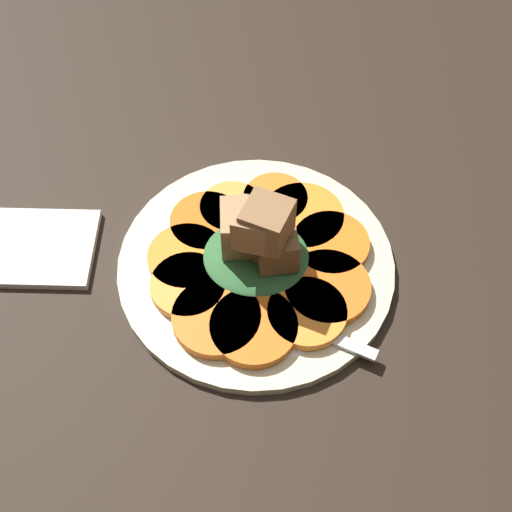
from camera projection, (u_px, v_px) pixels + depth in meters
The scene contains 16 objects.
table_slab at pixel (256, 274), 69.47cm from camera, with size 120.00×120.00×2.00cm, color black.
plate at pixel (256, 265), 68.22cm from camera, with size 26.41×26.41×1.05cm.
carrot_slice_0 at pixel (275, 200), 71.47cm from camera, with size 6.50×6.50×0.98cm, color orange.
carrot_slice_1 at pixel (232, 208), 70.86cm from camera, with size 6.35×6.35×0.98cm, color orange.
carrot_slice_2 at pixel (207, 222), 69.84cm from camera, with size 7.19×7.19×0.98cm, color #D35E11.
carrot_slice_3 at pixel (187, 259), 67.36cm from camera, with size 7.47×7.47×0.98cm, color orange.
carrot_slice_4 at pixel (188, 286), 65.63cm from camera, with size 7.03×7.03×0.98cm, color orange.
carrot_slice_5 at pixel (216, 317), 63.71cm from camera, with size 8.05×8.05×0.98cm, color orange.
carrot_slice_6 at pixel (257, 327), 63.15cm from camera, with size 7.90×7.90×0.98cm, color orange.
carrot_slice_7 at pixel (307, 313), 63.98cm from camera, with size 7.22×7.22×0.98cm, color orange.
carrot_slice_8 at pixel (327, 288), 65.51cm from camera, with size 8.02×8.02×0.98cm, color orange.
carrot_slice_9 at pixel (331, 244), 68.34cm from camera, with size 7.43×7.43×0.98cm, color orange.
carrot_slice_10 at pixel (303, 217), 70.23cm from camera, with size 8.13×8.13×0.98cm, color orange.
center_pile at pixel (260, 239), 64.95cm from camera, with size 10.19×9.17×9.39cm.
fork at pixel (271, 312), 64.36cm from camera, with size 18.34×9.50×0.40cm.
napkin at pixel (17, 247), 69.60cm from camera, with size 15.16×9.09×0.80cm.
Camera 1 is at (1.03, -38.22, 59.03)cm, focal length 50.00 mm.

